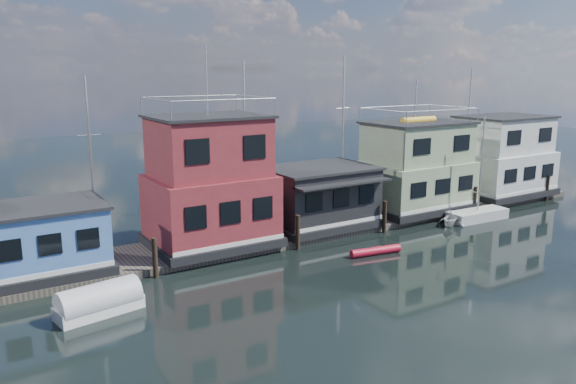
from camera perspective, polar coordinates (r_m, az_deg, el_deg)
ground at (r=30.70m, az=16.94°, el=-8.97°), size 160.00×160.00×0.00m
dock at (r=39.08m, az=3.70°, el=-3.52°), size 48.00×5.00×0.40m
houseboat_blue at (r=32.01m, az=-23.62°, el=-4.44°), size 6.40×4.90×3.66m
houseboat_red at (r=34.05m, az=-7.95°, el=0.76°), size 7.40×5.90×11.86m
houseboat_dark at (r=38.24m, az=3.15°, el=-0.44°), size 7.40×6.10×4.06m
houseboat_green at (r=43.72m, az=12.89°, el=2.40°), size 8.40×5.90×7.03m
houseboat_white at (r=51.18m, az=20.92°, el=3.31°), size 8.40×5.90×6.66m
pilings at (r=36.48m, az=5.84°, el=-3.25°), size 42.28×0.28×2.20m
background_masts at (r=45.55m, az=4.30°, el=5.62°), size 36.40×0.16×12.00m
red_kayak at (r=34.17m, az=8.88°, el=-5.94°), size 3.33×1.00×0.48m
tarp_runabout at (r=27.29m, az=-18.64°, el=-10.52°), size 4.00×2.13×1.54m
day_sailer at (r=43.58m, az=18.69°, el=-2.16°), size 4.91×1.87×7.63m
dinghy_white at (r=41.43m, az=16.19°, el=-2.54°), size 2.81×2.69×1.15m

